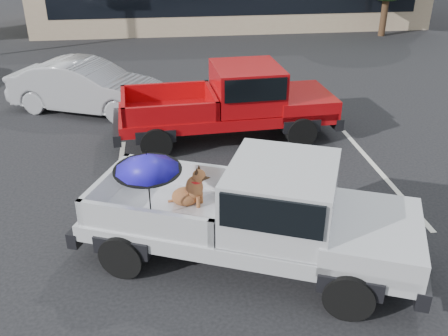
{
  "coord_description": "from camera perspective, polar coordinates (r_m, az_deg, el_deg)",
  "views": [
    {
      "loc": [
        -1.92,
        -7.72,
        5.33
      ],
      "look_at": [
        -0.9,
        0.14,
        1.3
      ],
      "focal_mm": 40.0,
      "sensor_mm": 36.0,
      "label": 1
    }
  ],
  "objects": [
    {
      "name": "red_pickup",
      "position": [
        13.12,
        1.85,
        7.9
      ],
      "size": [
        5.91,
        2.41,
        1.91
      ],
      "rotation": [
        0.0,
        0.0,
        0.06
      ],
      "color": "black",
      "rests_on": "ground"
    },
    {
      "name": "stripe_right",
      "position": [
        12.13,
        17.39,
        -0.43
      ],
      "size": [
        0.12,
        5.0,
        0.01
      ],
      "primitive_type": "cube",
      "color": "silver",
      "rests_on": "ground"
    },
    {
      "name": "silver_sedan",
      "position": [
        15.61,
        -15.45,
        8.96
      ],
      "size": [
        4.87,
        3.31,
        1.52
      ],
      "primitive_type": "imported",
      "rotation": [
        0.0,
        0.0,
        1.16
      ],
      "color": "#A1A2A8",
      "rests_on": "ground"
    },
    {
      "name": "ground",
      "position": [
        9.58,
        5.48,
        -7.0
      ],
      "size": [
        90.0,
        90.0,
        0.0
      ],
      "primitive_type": "plane",
      "color": "black",
      "rests_on": "ground"
    },
    {
      "name": "silver_pickup",
      "position": [
        8.15,
        4.76,
        -4.82
      ],
      "size": [
        6.0,
        4.01,
        2.06
      ],
      "rotation": [
        0.0,
        0.0,
        -0.4
      ],
      "color": "black",
      "rests_on": "ground"
    },
    {
      "name": "stripe_left",
      "position": [
        11.14,
        -12.06,
        -2.27
      ],
      "size": [
        0.12,
        5.0,
        0.01
      ],
      "primitive_type": "cube",
      "color": "silver",
      "rests_on": "ground"
    }
  ]
}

